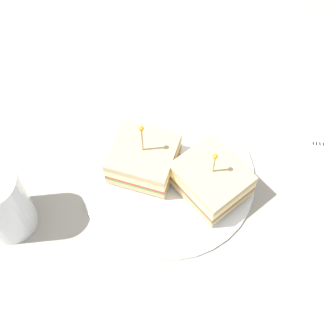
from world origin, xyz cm
name	(u,v)px	position (x,y,z in cm)	size (l,w,h in cm)	color
ground_plane	(168,181)	(0.00, 0.00, -1.00)	(114.74, 114.74, 2.00)	#9E9384
plate	(168,176)	(0.00, 0.00, 0.46)	(25.12, 25.12, 0.93)	white
sandwich_half_front	(144,158)	(-1.07, -3.54, 3.31)	(9.99, 10.33, 10.28)	tan
sandwich_half_back	(211,180)	(1.56, 6.11, 3.41)	(12.13, 12.12, 9.14)	tan
drink_glass	(2,205)	(8.57, -20.87, 5.15)	(7.09, 7.09, 11.75)	#B74C33
napkin	(334,185)	(-0.82, 23.85, 0.07)	(10.38, 9.34, 0.15)	white
fork	(319,160)	(-4.83, 22.01, 0.17)	(11.65, 2.20, 0.35)	silver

